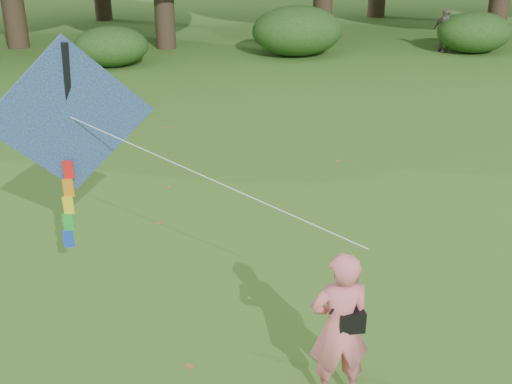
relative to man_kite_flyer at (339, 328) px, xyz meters
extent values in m
plane|color=#265114|center=(0.37, 0.75, -0.98)|extent=(100.00, 100.00, 0.00)
imported|color=#E26A75|center=(0.00, 0.00, 0.00)|extent=(0.72, 0.48, 1.96)
imported|color=slate|center=(9.25, 18.45, -0.13)|extent=(0.86, 1.06, 1.69)
cube|color=black|center=(0.12, -0.03, 0.12)|extent=(0.30, 0.20, 0.26)
cylinder|color=black|center=(0.00, -0.04, 0.50)|extent=(0.33, 0.14, 0.47)
cube|color=navy|center=(-3.05, 2.29, 1.95)|extent=(2.14, 0.49, 2.16)
cube|color=black|center=(-3.05, 2.32, 1.95)|extent=(0.25, 0.48, 1.96)
cylinder|color=white|center=(-1.40, 1.12, 1.50)|extent=(3.31, 2.35, 0.92)
cube|color=red|center=(-3.15, 2.31, 1.21)|extent=(0.14, 0.06, 0.26)
cube|color=orange|center=(-3.18, 2.31, 0.95)|extent=(0.14, 0.06, 0.26)
cube|color=yellow|center=(-3.21, 2.31, 0.69)|extent=(0.14, 0.06, 0.26)
cube|color=green|center=(-3.24, 2.31, 0.43)|extent=(0.14, 0.06, 0.26)
cube|color=blue|center=(-3.27, 2.31, 0.17)|extent=(0.14, 0.06, 0.26)
cylinder|color=#3A2D1E|center=(-1.63, 20.75, 0.60)|extent=(0.80, 0.80, 3.15)
cylinder|color=#3A2D1E|center=(12.37, 20.25, 0.74)|extent=(0.83, 0.83, 3.43)
ellipsoid|color=#264919|center=(-3.63, 17.85, -0.27)|extent=(2.66, 2.09, 1.42)
ellipsoid|color=#264919|center=(3.37, 18.65, -0.04)|extent=(3.50, 2.75, 1.88)
ellipsoid|color=#264919|center=(10.37, 18.15, -0.19)|extent=(2.94, 2.31, 1.58)
cube|color=brown|center=(-1.72, 0.77, -0.97)|extent=(0.14, 0.14, 0.01)
cube|color=brown|center=(-1.81, 10.45, -0.97)|extent=(0.13, 0.09, 0.01)
cube|color=brown|center=(2.03, 7.49, -0.97)|extent=(0.14, 0.13, 0.01)
cube|color=brown|center=(-1.85, 6.52, -0.97)|extent=(0.14, 0.14, 0.01)
cube|color=brown|center=(-2.08, 4.90, -0.97)|extent=(0.14, 0.12, 0.01)
cube|color=brown|center=(-4.69, 12.06, -0.97)|extent=(0.14, 0.13, 0.01)
camera|label=1|loc=(-1.83, -5.85, 4.45)|focal=45.00mm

